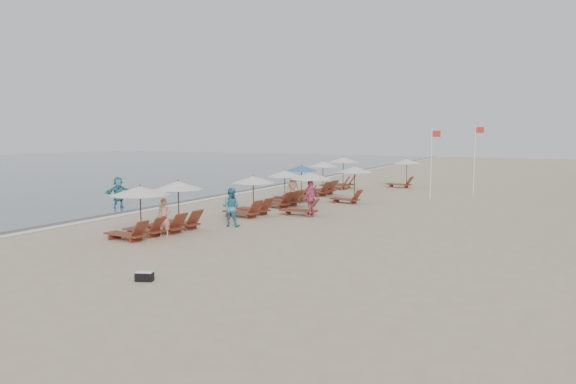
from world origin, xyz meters
The scene contains 21 objects.
ground centered at (0.00, 0.00, 0.00)m, with size 160.00×160.00×0.00m, color tan.
wet_sand_band centered at (-12.50, 10.00, 0.00)m, with size 3.20×140.00×0.01m, color #6B5E4C.
foam_line centered at (-11.20, 10.00, 0.01)m, with size 0.50×140.00×0.02m, color white.
lounger_station_0 centered at (-6.01, -2.43, 1.18)m, with size 2.59×2.43×2.13m.
lounger_station_1 centered at (-5.81, -0.39, 1.05)m, with size 2.55×2.14×2.18m.
lounger_station_2 centered at (-5.13, 4.72, 1.03)m, with size 2.63×2.24×2.07m.
lounger_station_3 centered at (-5.40, 8.59, 0.97)m, with size 2.59×2.29×2.11m.
lounger_station_4 centered at (-5.68, 11.28, 0.99)m, with size 2.64×2.59×2.25m.
lounger_station_5 centered at (-5.88, 15.00, 1.01)m, with size 2.73×2.46×2.31m.
lounger_station_6 centered at (-6.19, 19.56, 1.14)m, with size 2.90×2.48×2.40m.
inland_station_0 centered at (-2.70, 6.27, 1.37)m, with size 2.70×2.24×2.22m.
inland_station_1 centered at (-2.38, 11.94, 1.42)m, with size 2.64×2.24×2.22m.
inland_station_2 centered at (-2.12, 22.68, 1.38)m, with size 2.69×2.24×2.22m.
beachgoer_near centered at (-5.34, -1.61, 0.79)m, with size 0.58×0.38×1.58m, color tan.
beachgoer_mid_a centered at (-4.26, 1.71, 0.88)m, with size 0.86×0.67×1.77m, color teal.
beachgoer_far_a centered at (-2.22, 5.91, 0.94)m, with size 1.11×0.46×1.89m, color #C54F76.
beachgoer_far_b centered at (-6.06, 11.40, 0.83)m, with size 0.81×0.53×1.66m, color #B17960.
waterline_walker centered at (-12.99, 3.55, 0.90)m, with size 1.68×0.53×1.81m, color teal.
duffel_bag centered at (-1.39, -7.11, 0.14)m, with size 0.56×0.42×0.28m.
flag_pole_near centered at (1.43, 16.42, 2.54)m, with size 0.60×0.08×4.59m.
flag_pole_far centered at (3.54, 20.11, 2.67)m, with size 0.60×0.08×4.84m.
Camera 1 is at (9.26, -18.60, 4.24)m, focal length 33.62 mm.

